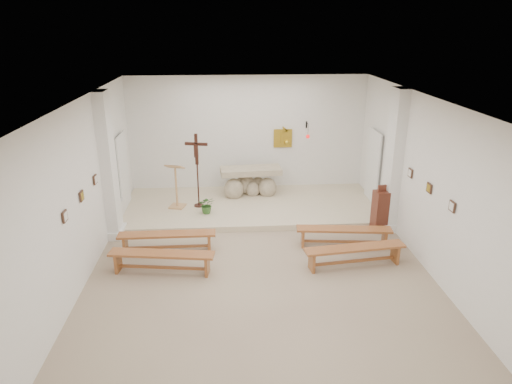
{
  "coord_description": "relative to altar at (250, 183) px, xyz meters",
  "views": [
    {
      "loc": [
        -0.63,
        -8.28,
        4.86
      ],
      "look_at": [
        0.02,
        1.6,
        1.2
      ],
      "focal_mm": 32.0,
      "sensor_mm": 36.0,
      "label": 1
    }
  ],
  "objects": [
    {
      "name": "ground",
      "position": [
        -0.03,
        -4.24,
        -0.49
      ],
      "size": [
        7.0,
        10.0,
        0.0
      ],
      "primitive_type": "cube",
      "color": "tan",
      "rests_on": "ground"
    },
    {
      "name": "station_frame_right_front",
      "position": [
        3.44,
        -5.04,
        1.23
      ],
      "size": [
        0.03,
        0.2,
        0.2
      ],
      "primitive_type": "cube",
      "color": "#432A1D",
      "rests_on": "wall_right"
    },
    {
      "name": "lectern",
      "position": [
        -2.04,
        -0.86,
        0.29
      ],
      "size": [
        0.53,
        0.48,
        1.28
      ],
      "rotation": [
        0.0,
        0.0,
        -0.27
      ],
      "color": "tan",
      "rests_on": "sanctuary_platform"
    },
    {
      "name": "donation_pedestal",
      "position": [
        3.07,
        -2.39,
        0.04
      ],
      "size": [
        0.38,
        0.38,
        1.21
      ],
      "rotation": [
        0.0,
        0.0,
        0.17
      ],
      "color": "#5A2519",
      "rests_on": "ground"
    },
    {
      "name": "station_frame_left_rear",
      "position": [
        -3.5,
        -3.04,
        1.23
      ],
      "size": [
        0.03,
        0.2,
        0.2
      ],
      "primitive_type": "cube",
      "color": "#432A1D",
      "rests_on": "wall_left"
    },
    {
      "name": "crucifix_stand",
      "position": [
        -1.46,
        -0.81,
        0.83
      ],
      "size": [
        0.61,
        0.27,
        2.03
      ],
      "rotation": [
        0.0,
        0.0,
        -0.24
      ],
      "color": "#351810",
      "rests_on": "sanctuary_platform"
    },
    {
      "name": "altar",
      "position": [
        0.0,
        0.0,
        0.0
      ],
      "size": [
        1.79,
        0.83,
        0.9
      ],
      "rotation": [
        0.0,
        0.0,
        0.08
      ],
      "color": "#C7B598",
      "rests_on": "sanctuary_platform"
    },
    {
      "name": "bench_left_second",
      "position": [
        -2.04,
        -4.09,
        -0.15
      ],
      "size": [
        2.2,
        0.64,
        0.46
      ],
      "rotation": [
        0.0,
        0.0,
        -0.14
      ],
      "color": "brown",
      "rests_on": "ground"
    },
    {
      "name": "station_frame_right_mid",
      "position": [
        3.44,
        -4.04,
        1.23
      ],
      "size": [
        0.03,
        0.2,
        0.2
      ],
      "primitive_type": "cube",
      "color": "#432A1D",
      "rests_on": "wall_right"
    },
    {
      "name": "station_frame_left_front",
      "position": [
        -3.5,
        -5.04,
        1.23
      ],
      "size": [
        0.03,
        0.2,
        0.2
      ],
      "primitive_type": "cube",
      "color": "#432A1D",
      "rests_on": "wall_left"
    },
    {
      "name": "bench_left_front",
      "position": [
        -2.04,
        -3.17,
        -0.15
      ],
      "size": [
        2.18,
        0.36,
        0.46
      ],
      "rotation": [
        0.0,
        0.0,
        0.01
      ],
      "color": "brown",
      "rests_on": "ground"
    },
    {
      "name": "station_frame_right_rear",
      "position": [
        3.44,
        -3.04,
        1.23
      ],
      "size": [
        0.03,
        0.2,
        0.2
      ],
      "primitive_type": "cube",
      "color": "#432A1D",
      "rests_on": "wall_right"
    },
    {
      "name": "pilaster_right",
      "position": [
        3.34,
        -2.24,
        1.26
      ],
      "size": [
        0.26,
        0.55,
        3.5
      ],
      "primitive_type": "cube",
      "color": "white",
      "rests_on": "ground"
    },
    {
      "name": "radiator_right",
      "position": [
        3.4,
        -1.54,
        -0.22
      ],
      "size": [
        0.1,
        0.85,
        0.52
      ],
      "primitive_type": "cube",
      "color": "silver",
      "rests_on": "ground"
    },
    {
      "name": "radiator_left",
      "position": [
        -3.46,
        -1.54,
        -0.22
      ],
      "size": [
        0.1,
        0.85,
        0.52
      ],
      "primitive_type": "cube",
      "color": "silver",
      "rests_on": "ground"
    },
    {
      "name": "wall_right",
      "position": [
        3.46,
        -4.24,
        1.26
      ],
      "size": [
        0.02,
        10.0,
        3.5
      ],
      "primitive_type": "cube",
      "color": "white",
      "rests_on": "ground"
    },
    {
      "name": "ceiling",
      "position": [
        -0.03,
        -4.24,
        3.0
      ],
      "size": [
        7.0,
        10.0,
        0.02
      ],
      "primitive_type": "cube",
      "color": "silver",
      "rests_on": "wall_back"
    },
    {
      "name": "sanctuary_lamp",
      "position": [
        1.72,
        0.47,
        1.31
      ],
      "size": [
        0.11,
        0.36,
        0.44
      ],
      "color": "black",
      "rests_on": "wall_back"
    },
    {
      "name": "wall_back",
      "position": [
        -0.03,
        0.75,
        1.26
      ],
      "size": [
        7.0,
        0.02,
        3.5
      ],
      "primitive_type": "cube",
      "color": "white",
      "rests_on": "ground"
    },
    {
      "name": "sanctuary_platform",
      "position": [
        -0.03,
        -0.74,
        -0.42
      ],
      "size": [
        6.98,
        3.0,
        0.15
      ],
      "primitive_type": "cube",
      "color": "beige",
      "rests_on": "ground"
    },
    {
      "name": "station_frame_left_mid",
      "position": [
        -3.5,
        -4.04,
        1.23
      ],
      "size": [
        0.03,
        0.2,
        0.2
      ],
      "primitive_type": "cube",
      "color": "#432A1D",
      "rests_on": "wall_left"
    },
    {
      "name": "potted_plant",
      "position": [
        -1.21,
        -1.32,
        -0.11
      ],
      "size": [
        0.44,
        0.38,
        0.47
      ],
      "primitive_type": "imported",
      "rotation": [
        0.0,
        0.0,
        -0.03
      ],
      "color": "#336126",
      "rests_on": "sanctuary_platform"
    },
    {
      "name": "gold_wall_relief",
      "position": [
        1.02,
        0.72,
        1.16
      ],
      "size": [
        0.55,
        0.04,
        0.55
      ],
      "primitive_type": "cube",
      "color": "gold",
      "rests_on": "wall_back"
    },
    {
      "name": "wall_left",
      "position": [
        -3.52,
        -4.24,
        1.26
      ],
      "size": [
        0.02,
        10.0,
        3.5
      ],
      "primitive_type": "cube",
      "color": "white",
      "rests_on": "ground"
    },
    {
      "name": "pilaster_left",
      "position": [
        -3.4,
        -2.24,
        1.26
      ],
      "size": [
        0.26,
        0.55,
        3.5
      ],
      "primitive_type": "cube",
      "color": "white",
      "rests_on": "ground"
    },
    {
      "name": "bench_right_front",
      "position": [
        1.99,
        -3.17,
        -0.15
      ],
      "size": [
        2.2,
        0.57,
        0.46
      ],
      "rotation": [
        0.0,
        0.0,
        -0.11
      ],
      "color": "brown",
      "rests_on": "ground"
    },
    {
      "name": "bench_right_second",
      "position": [
        1.99,
        -4.09,
        -0.15
      ],
      "size": [
        2.2,
        0.62,
        0.46
      ],
      "rotation": [
        0.0,
        0.0,
        0.13
      ],
      "color": "brown",
      "rests_on": "ground"
    }
  ]
}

